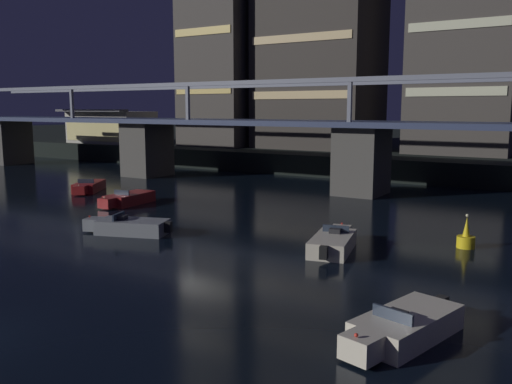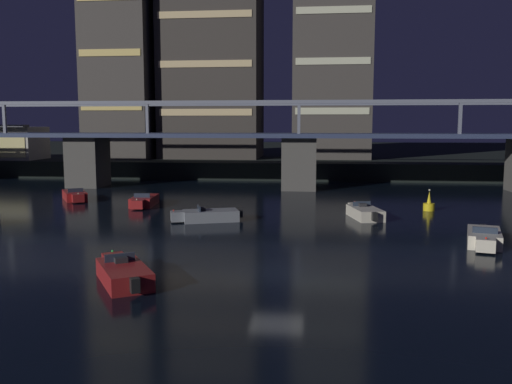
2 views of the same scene
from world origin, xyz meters
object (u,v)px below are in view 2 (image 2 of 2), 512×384
at_px(tower_central, 332,40).
at_px(channel_buoy, 429,205).
at_px(river_bridge, 299,151).
at_px(tower_west_tall, 212,44).
at_px(speedboat_near_center, 75,196).
at_px(speedboat_mid_center, 208,216).
at_px(speedboat_far_left, 123,273).
at_px(tower_west_low, 127,33).
at_px(speedboat_near_right, 144,201).
at_px(speedboat_mid_right, 484,238).
at_px(speedboat_mid_left, 364,212).

distance_m(tower_central, channel_buoy, 38.70).
relative_size(river_bridge, tower_west_tall, 3.11).
distance_m(river_bridge, speedboat_near_center, 23.37).
xyz_separation_m(speedboat_near_center, speedboat_mid_center, (14.39, -9.64, 0.00)).
bearing_deg(speedboat_far_left, speedboat_mid_center, 87.29).
xyz_separation_m(tower_west_low, speedboat_near_right, (12.40, -32.50, -19.52)).
distance_m(river_bridge, speedboat_near_right, 19.18).
height_order(speedboat_mid_right, channel_buoy, channel_buoy).
height_order(speedboat_mid_center, speedboat_mid_right, same).
bearing_deg(tower_west_tall, speedboat_near_center, -103.64).
xyz_separation_m(tower_west_low, channel_buoy, (36.20, -32.55, -19.46)).
xyz_separation_m(speedboat_far_left, channel_buoy, (17.60, 22.25, 0.06)).
relative_size(speedboat_near_center, speedboat_far_left, 1.00).
height_order(river_bridge, speedboat_mid_right, river_bridge).
bearing_deg(tower_central, speedboat_mid_right, -80.51).
bearing_deg(tower_west_low, speedboat_far_left, -71.25).
bearing_deg(speedboat_mid_right, tower_central, 99.49).
bearing_deg(speedboat_mid_right, speedboat_far_left, -152.28).
distance_m(tower_west_tall, speedboat_far_left, 58.37).
bearing_deg(tower_west_tall, tower_central, 1.65).
bearing_deg(speedboat_far_left, speedboat_mid_left, 56.41).
distance_m(speedboat_near_center, speedboat_far_left, 28.60).
height_order(tower_west_tall, tower_central, tower_central).
height_order(tower_west_tall, speedboat_near_center, tower_west_tall).
bearing_deg(speedboat_near_center, channel_buoy, -5.26).
height_order(speedboat_near_right, speedboat_far_left, same).
height_order(river_bridge, speedboat_near_center, river_bridge).
relative_size(speedboat_near_center, speedboat_mid_center, 0.94).
bearing_deg(speedboat_near_right, speedboat_near_center, 159.26).
relative_size(tower_west_low, channel_buoy, 20.33).
bearing_deg(speedboat_near_center, tower_west_tall, 76.36).
xyz_separation_m(tower_central, channel_buoy, (7.10, -33.45, -18.12)).
bearing_deg(speedboat_mid_right, speedboat_mid_center, 161.29).
relative_size(river_bridge, speedboat_mid_center, 19.64).
height_order(river_bridge, speedboat_near_right, river_bridge).
bearing_deg(channel_buoy, speedboat_far_left, -128.35).
xyz_separation_m(tower_west_tall, tower_central, (16.85, 0.49, 0.36)).
bearing_deg(speedboat_mid_right, channel_buoy, 92.75).
bearing_deg(tower_west_low, speedboat_near_center, -80.54).
bearing_deg(tower_central, river_bridge, -100.95).
height_order(tower_central, speedboat_mid_center, tower_central).
xyz_separation_m(river_bridge, speedboat_mid_right, (11.53, -26.44, -3.74)).
distance_m(speedboat_mid_left, speedboat_mid_center, 11.67).
bearing_deg(speedboat_mid_center, speedboat_near_right, 135.49).
relative_size(tower_central, speedboat_far_left, 6.84).
height_order(speedboat_mid_center, channel_buoy, channel_buoy).
bearing_deg(speedboat_near_center, river_bridge, 28.14).
xyz_separation_m(tower_west_low, speedboat_mid_center, (19.33, -39.31, -19.52)).
bearing_deg(speedboat_far_left, tower_west_tall, 96.57).
xyz_separation_m(speedboat_near_right, speedboat_mid_left, (18.28, -4.11, 0.00)).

